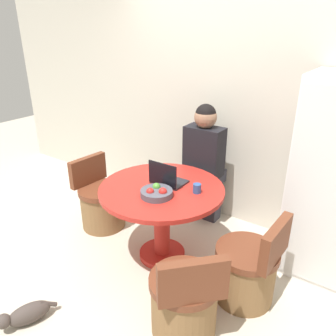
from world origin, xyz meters
name	(u,v)px	position (x,y,z in m)	size (l,w,h in m)	color
ground_plane	(150,274)	(0.00, 0.00, 0.00)	(12.00, 12.00, 0.00)	beige
wall_back	(226,105)	(0.00, 1.36, 1.30)	(7.00, 0.06, 2.60)	beige
refrigerator	(334,181)	(1.20, 1.00, 0.88)	(0.63, 0.65, 1.75)	white
dining_table	(162,205)	(-0.06, 0.28, 0.57)	(1.12, 1.12, 0.75)	#B2261E
chair_right_side	(247,271)	(0.81, 0.24, 0.27)	(0.50, 0.50, 0.77)	brown
chair_near_right_corner	(185,302)	(0.57, -0.32, 0.27)	(0.58, 0.58, 0.77)	brown
chair_left_side	(102,204)	(-0.94, 0.35, 0.27)	(0.50, 0.50, 0.77)	brown
person_seated	(205,159)	(-0.05, 1.06, 0.77)	(0.40, 0.37, 1.37)	#2D2D38
laptop	(167,179)	(-0.06, 0.36, 0.80)	(0.29, 0.23, 0.23)	#232328
fruit_bowl	(157,193)	(0.00, 0.12, 0.78)	(0.27, 0.27, 0.09)	#4C4C56
coffee_cup	(197,188)	(0.25, 0.37, 0.79)	(0.07, 0.07, 0.08)	#2D4C84
cat	(26,314)	(-0.44, -0.94, 0.08)	(0.24, 0.42, 0.16)	#473D38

